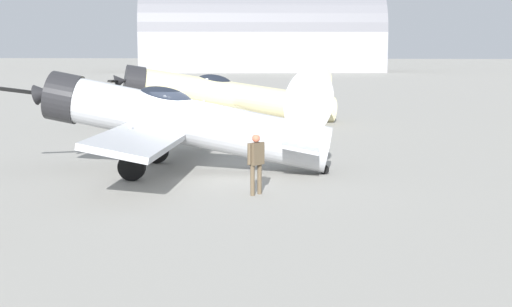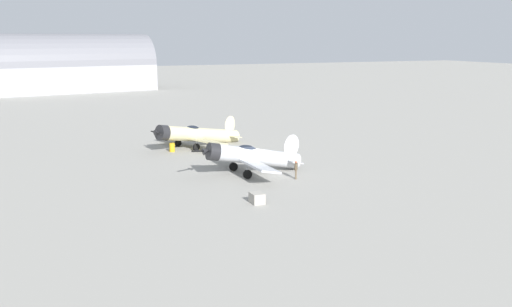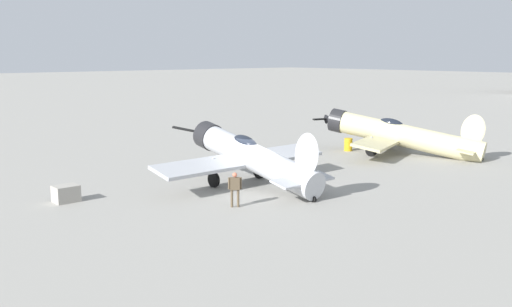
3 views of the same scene
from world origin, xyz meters
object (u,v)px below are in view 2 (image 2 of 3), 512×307
ground_crew_mechanic (296,168)px  fuel_drum (172,147)px  airplane_foreground (251,156)px  equipment_crate (257,198)px  airplane_mid_apron (197,135)px

ground_crew_mechanic → fuel_drum: 17.17m
airplane_foreground → ground_crew_mechanic: airplane_foreground is taller
airplane_foreground → equipment_crate: size_ratio=9.62×
airplane_foreground → airplane_mid_apron: (0.56, -14.03, -0.22)m
equipment_crate → fuel_drum: (0.55, -21.24, 0.07)m
ground_crew_mechanic → fuel_drum: bearing=146.8°
airplane_mid_apron → equipment_crate: size_ratio=9.76×
airplane_mid_apron → fuel_drum: airplane_mid_apron is taller
ground_crew_mechanic → airplane_foreground: bearing=164.6°
ground_crew_mechanic → airplane_mid_apron: bearing=135.3°
airplane_mid_apron → ground_crew_mechanic: bearing=81.1°
fuel_drum → airplane_foreground: bearing=106.7°
fuel_drum → airplane_mid_apron: bearing=-155.8°
airplane_mid_apron → ground_crew_mechanic: (-3.33, 17.31, -0.40)m
airplane_mid_apron → ground_crew_mechanic: airplane_mid_apron is taller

